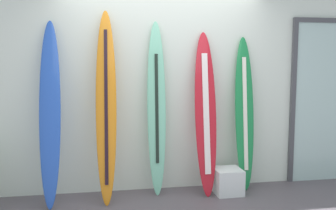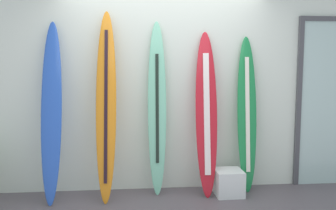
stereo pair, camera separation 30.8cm
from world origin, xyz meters
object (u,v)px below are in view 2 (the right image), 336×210
at_px(surfboard_crimson, 206,115).
at_px(display_block_left, 229,182).
at_px(surfboard_seafoam, 157,110).
at_px(surfboard_cobalt, 51,113).
at_px(surfboard_sunset, 106,106).
at_px(surfboard_emerald, 247,116).

xyz_separation_m(surfboard_crimson, display_block_left, (0.27, -0.09, -0.83)).
height_order(surfboard_seafoam, surfboard_crimson, surfboard_seafoam).
height_order(surfboard_cobalt, surfboard_sunset, surfboard_sunset).
relative_size(surfboard_sunset, surfboard_crimson, 1.12).
bearing_deg(surfboard_crimson, display_block_left, -19.35).
xyz_separation_m(surfboard_sunset, surfboard_crimson, (1.20, 0.05, -0.13)).
xyz_separation_m(surfboard_seafoam, surfboard_crimson, (0.60, -0.08, -0.05)).
height_order(surfboard_crimson, display_block_left, surfboard_crimson).
xyz_separation_m(surfboard_seafoam, display_block_left, (0.86, -0.17, -0.88)).
xyz_separation_m(surfboard_cobalt, surfboard_emerald, (2.36, 0.12, -0.08)).
relative_size(surfboard_emerald, display_block_left, 5.77).
bearing_deg(surfboard_sunset, display_block_left, -1.53).
bearing_deg(surfboard_sunset, surfboard_seafoam, 12.28).
bearing_deg(surfboard_seafoam, surfboard_crimson, -7.40).
distance_m(surfboard_seafoam, surfboard_crimson, 0.60).
distance_m(surfboard_sunset, surfboard_seafoam, 0.62).
height_order(surfboard_emerald, display_block_left, surfboard_emerald).
distance_m(surfboard_sunset, display_block_left, 1.75).
relative_size(surfboard_cobalt, surfboard_emerald, 1.08).
xyz_separation_m(surfboard_sunset, surfboard_seafoam, (0.61, 0.13, -0.08)).
distance_m(surfboard_cobalt, surfboard_sunset, 0.63).
bearing_deg(display_block_left, surfboard_crimson, 160.65).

